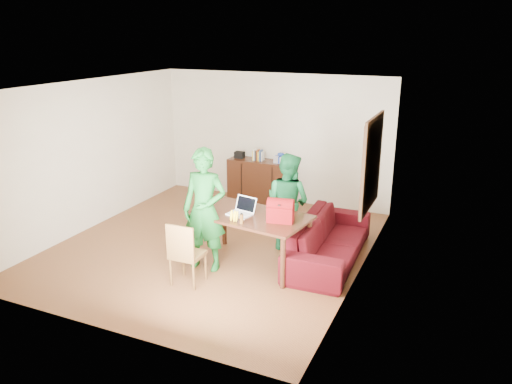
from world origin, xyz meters
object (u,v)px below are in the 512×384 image
at_px(chair, 188,265).
at_px(red_bag, 280,213).
at_px(person_near, 205,210).
at_px(laptop, 240,212).
at_px(bottle, 242,218).
at_px(table, 251,221).
at_px(sofa, 329,240).
at_px(person_far, 288,202).

relative_size(chair, red_bag, 2.50).
bearing_deg(chair, person_near, 89.60).
distance_m(laptop, bottle, 0.36).
bearing_deg(laptop, person_near, -133.50).
bearing_deg(chair, table, 57.30).
height_order(laptop, red_bag, red_bag).
relative_size(table, red_bag, 4.95).
height_order(person_near, bottle, person_near).
xyz_separation_m(table, sofa, (1.07, 0.66, -0.38)).
height_order(table, person_near, person_near).
xyz_separation_m(person_near, red_bag, (1.10, 0.30, 0.02)).
height_order(chair, person_far, person_far).
relative_size(person_near, laptop, 4.68).
bearing_deg(laptop, bottle, -48.12).
distance_m(table, red_bag, 0.58).
height_order(laptop, sofa, laptop).
relative_size(table, person_near, 1.00).
bearing_deg(person_near, red_bag, 10.21).
relative_size(chair, person_far, 0.58).
distance_m(person_far, bottle, 1.24).
xyz_separation_m(chair, bottle, (0.61, 0.55, 0.63)).
distance_m(chair, laptop, 1.13).
bearing_deg(bottle, person_far, 77.43).
distance_m(chair, red_bag, 1.55).
xyz_separation_m(person_near, laptop, (0.44, 0.30, -0.07)).
height_order(table, person_far, person_far).
bearing_deg(person_far, chair, 78.90).
height_order(laptop, bottle, laptop).
xyz_separation_m(laptop, red_bag, (0.67, -0.00, 0.09)).
height_order(person_far, sofa, person_far).
bearing_deg(table, laptop, -143.00).
bearing_deg(table, red_bag, -1.25).
relative_size(table, sofa, 0.81).
bearing_deg(person_near, chair, -94.11).
bearing_deg(person_far, red_bag, 119.00).
relative_size(bottle, red_bag, 0.42).
xyz_separation_m(person_near, sofa, (1.66, 1.04, -0.61)).
relative_size(bottle, sofa, 0.07).
xyz_separation_m(person_near, person_far, (0.89, 1.20, -0.12)).
xyz_separation_m(laptop, bottle, (0.18, -0.31, 0.03)).
relative_size(laptop, red_bag, 1.06).
height_order(bottle, red_bag, red_bag).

